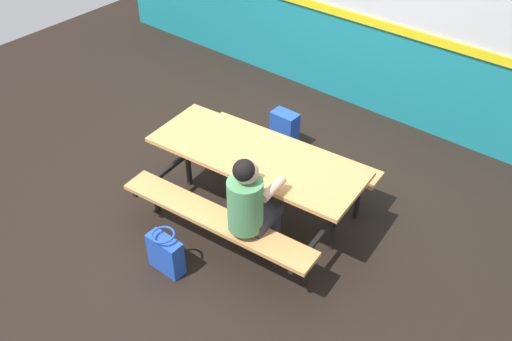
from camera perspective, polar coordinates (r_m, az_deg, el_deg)
ground_plane at (r=5.83m, az=-3.32°, el=-2.64°), size 10.00×10.00×0.02m
accent_backdrop at (r=6.92m, az=10.60°, el=15.98°), size 8.00×0.14×2.60m
picnic_table_main at (r=5.24m, az=-0.00°, el=0.23°), size 2.11×1.73×0.74m
student_nearer at (r=4.66m, az=-0.55°, el=-3.37°), size 0.39×0.54×1.21m
backpack_dark at (r=6.41m, az=2.96°, el=4.18°), size 0.30×0.22×0.44m
tote_bag_bright at (r=5.03m, az=-9.18°, el=-8.32°), size 0.34×0.21×0.43m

